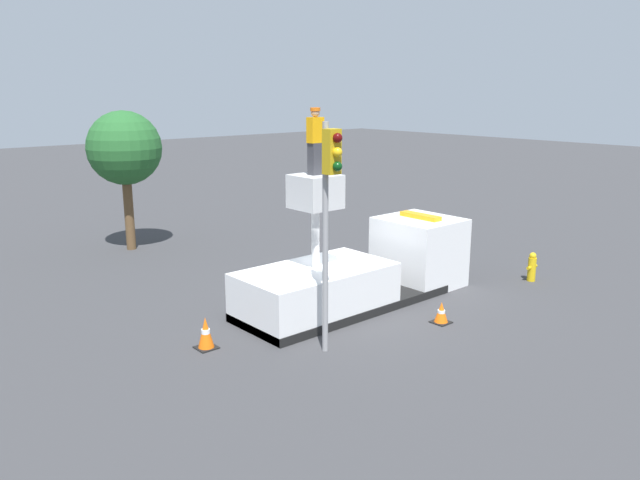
# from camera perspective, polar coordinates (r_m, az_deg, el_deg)

# --- Properties ---
(ground_plane) EXTENTS (120.00, 120.00, 0.00)m
(ground_plane) POSITION_cam_1_polar(r_m,az_deg,el_deg) (18.24, 2.22, -6.07)
(ground_plane) COLOR #38383A
(bucket_truck) EXTENTS (7.65, 2.43, 3.94)m
(bucket_truck) POSITION_cam_1_polar(r_m,az_deg,el_deg) (18.41, 3.78, -3.03)
(bucket_truck) COLOR black
(bucket_truck) RESTS_ON ground
(worker) EXTENTS (0.40, 0.26, 1.75)m
(worker) POSITION_cam_1_polar(r_m,az_deg,el_deg) (16.49, -0.43, 9.01)
(worker) COLOR #38383D
(worker) RESTS_ON bucket_truck
(traffic_light_pole) EXTENTS (0.34, 0.57, 5.45)m
(traffic_light_pole) POSITION_cam_1_polar(r_m,az_deg,el_deg) (14.09, 0.87, 4.27)
(traffic_light_pole) COLOR gray
(traffic_light_pole) RESTS_ON ground
(fire_hydrant) EXTENTS (0.51, 0.27, 0.96)m
(fire_hydrant) POSITION_cam_1_polar(r_m,az_deg,el_deg) (21.59, 18.81, -2.35)
(fire_hydrant) COLOR gold
(fire_hydrant) RESTS_ON ground
(traffic_cone_rear) EXTENTS (0.49, 0.49, 0.80)m
(traffic_cone_rear) POSITION_cam_1_polar(r_m,az_deg,el_deg) (15.52, -10.41, -8.40)
(traffic_cone_rear) COLOR black
(traffic_cone_rear) RESTS_ON ground
(traffic_cone_curbside) EXTENTS (0.47, 0.47, 0.58)m
(traffic_cone_curbside) POSITION_cam_1_polar(r_m,az_deg,el_deg) (17.21, 11.03, -6.58)
(traffic_cone_curbside) COLOR black
(traffic_cone_curbside) RESTS_ON ground
(tree_left_bg) EXTENTS (2.81, 2.81, 5.38)m
(tree_left_bg) POSITION_cam_1_polar(r_m,az_deg,el_deg) (25.07, -17.46, 7.95)
(tree_left_bg) COLOR brown
(tree_left_bg) RESTS_ON ground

